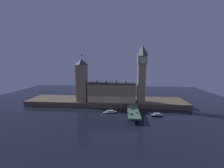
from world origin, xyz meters
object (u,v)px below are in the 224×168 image
street_lamp_near (128,111)px  street_lamp_mid (139,107)px  car_northbound_lead (130,108)px  pedestrian_near_rail (129,113)px  car_southbound_lead (136,113)px  pedestrian_far_rail (128,106)px  boat_upstream (110,112)px  street_lamp_far (127,103)px  car_northbound_trail (131,114)px  boat_downstream (157,115)px  clock_tower (142,72)px  victoria_tower (82,80)px

street_lamp_near → street_lamp_mid: (11.76, 14.72, 0.12)m
street_lamp_mid → street_lamp_near: bearing=-128.6°
street_lamp_mid → car_northbound_lead: bearing=149.2°
pedestrian_near_rail → street_lamp_near: bearing=-96.0°
car_southbound_lead → pedestrian_far_rail: bearing=109.3°
boat_upstream → street_lamp_near: bearing=-46.5°
pedestrian_near_rail → pedestrian_far_rail: bearing=90.0°
pedestrian_far_rail → street_lamp_far: 3.66m
car_northbound_trail → boat_downstream: (28.89, 13.34, -5.41)m
clock_tower → pedestrian_far_rail: size_ratio=42.74×
victoria_tower → pedestrian_near_rail: bearing=-35.6°
clock_tower → boat_upstream: (-38.33, -24.53, -45.65)m
car_southbound_lead → street_lamp_far: (-8.62, 23.90, 3.88)m
pedestrian_far_rail → victoria_tower: bearing=163.1°
street_lamp_near → victoria_tower: bearing=141.9°
car_northbound_lead → boat_downstream: size_ratio=0.34×
car_northbound_lead → pedestrian_near_rail: bearing=-99.7°
clock_tower → car_northbound_lead: size_ratio=16.53×
car_southbound_lead → boat_downstream: (23.40, 9.79, -5.47)m
pedestrian_far_rail → street_lamp_mid: (11.36, -14.33, 3.47)m
pedestrian_near_rail → boat_downstream: size_ratio=0.13×
boat_downstream → pedestrian_far_rail: bearing=156.5°
car_northbound_lead → car_southbound_lead: bearing=-69.1°
street_lamp_near → boat_upstream: (-20.26, 21.36, -9.20)m
pedestrian_near_rail → pedestrian_far_rail: (0.00, 25.24, -0.01)m
street_lamp_mid → boat_downstream: size_ratio=0.52×
car_northbound_lead → clock_tower: bearing=60.2°
pedestrian_far_rail → boat_upstream: (-20.66, -7.70, -5.85)m
clock_tower → street_lamp_far: bearing=-137.7°
car_northbound_trail → pedestrian_near_rail: size_ratio=2.40×
victoria_tower → pedestrian_far_rail: size_ratio=35.19×
car_northbound_trail → boat_upstream: bearing=140.4°
clock_tower → pedestrian_near_rail: (-17.67, -42.08, -39.78)m
street_lamp_near → clock_tower: bearing=68.5°
victoria_tower → street_lamp_far: (60.99, -18.31, -24.43)m
clock_tower → pedestrian_far_rail: bearing=-136.4°
car_northbound_trail → car_northbound_lead: bearing=90.0°
boat_downstream → boat_upstream: bearing=173.4°
boat_downstream → street_lamp_mid: bearing=-178.3°
victoria_tower → boat_upstream: 59.20m
car_northbound_lead → car_northbound_trail: 17.88m
car_northbound_lead → pedestrian_near_rail: pedestrian_near_rail is taller
car_northbound_trail → boat_upstream: (-23.40, 19.37, -5.52)m
street_lamp_near → street_lamp_far: 29.44m
boat_upstream → street_lamp_far: bearing=21.8°
street_lamp_far → boat_upstream: (-20.26, -8.08, -9.47)m
pedestrian_far_rail → boat_downstream: bearing=-23.5°
victoria_tower → street_lamp_far: victoria_tower is taller
street_lamp_near → street_lamp_far: bearing=90.0°
car_southbound_lead → car_northbound_lead: bearing=110.9°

